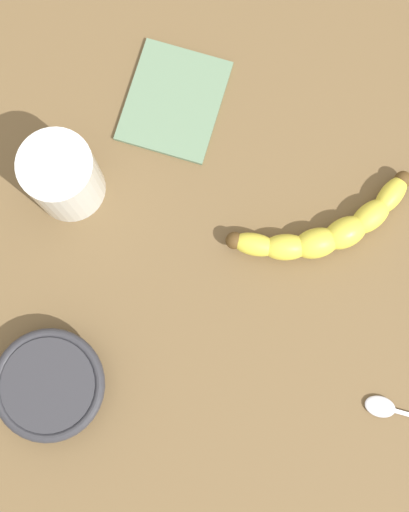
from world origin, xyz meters
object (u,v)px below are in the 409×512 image
object	(u,v)px
ceramic_bowl	(50,385)
teaspoon	(386,408)
smoothie_glass	(63,177)
banana	(328,230)

from	to	relation	value
ceramic_bowl	teaspoon	distance (cm)	38.50
smoothie_glass	banana	bearing A→B (deg)	160.59
banana	teaspoon	distance (cm)	21.62
banana	ceramic_bowl	size ratio (longest dim) A/B	1.83
banana	ceramic_bowl	bearing A→B (deg)	-170.90
smoothie_glass	ceramic_bowl	size ratio (longest dim) A/B	0.79
ceramic_bowl	teaspoon	xyz separation A→B (cm)	(-37.45, 8.70, -1.93)
banana	smoothie_glass	bearing A→B (deg)	149.49
ceramic_bowl	teaspoon	size ratio (longest dim) A/B	1.18
banana	ceramic_bowl	xyz separation A→B (cm)	(34.40, 12.67, 0.55)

